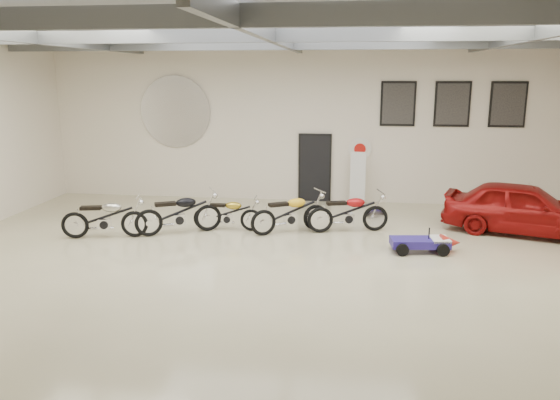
# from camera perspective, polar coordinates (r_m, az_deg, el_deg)

# --- Properties ---
(floor) EXTENTS (16.00, 12.00, 0.01)m
(floor) POSITION_cam_1_polar(r_m,az_deg,el_deg) (11.93, -0.74, -6.45)
(floor) COLOR beige
(floor) RESTS_ON ground
(ceiling) EXTENTS (16.00, 12.00, 0.01)m
(ceiling) POSITION_cam_1_polar(r_m,az_deg,el_deg) (11.30, -0.82, 18.21)
(ceiling) COLOR slate
(ceiling) RESTS_ON back_wall
(back_wall) EXTENTS (16.00, 0.02, 5.00)m
(back_wall) POSITION_cam_1_polar(r_m,az_deg,el_deg) (17.28, 2.06, 8.11)
(back_wall) COLOR #EFE2CD
(back_wall) RESTS_ON floor
(ceiling_beams) EXTENTS (15.80, 11.80, 0.32)m
(ceiling_beams) POSITION_cam_1_polar(r_m,az_deg,el_deg) (11.28, -0.82, 16.95)
(ceiling_beams) COLOR slate
(ceiling_beams) RESTS_ON ceiling
(door) EXTENTS (0.92, 0.08, 2.10)m
(door) POSITION_cam_1_polar(r_m,az_deg,el_deg) (17.37, 3.65, 3.29)
(door) COLOR black
(door) RESTS_ON back_wall
(logo_plaque) EXTENTS (2.30, 0.06, 1.16)m
(logo_plaque) POSITION_cam_1_polar(r_m,az_deg,el_deg) (18.02, -10.88, 9.05)
(logo_plaque) COLOR silver
(logo_plaque) RESTS_ON back_wall
(poster_left) EXTENTS (1.05, 0.08, 1.35)m
(poster_left) POSITION_cam_1_polar(r_m,az_deg,el_deg) (17.18, 12.23, 9.80)
(poster_left) COLOR black
(poster_left) RESTS_ON back_wall
(poster_mid) EXTENTS (1.05, 0.08, 1.35)m
(poster_mid) POSITION_cam_1_polar(r_m,az_deg,el_deg) (17.38, 17.56, 9.53)
(poster_mid) COLOR black
(poster_mid) RESTS_ON back_wall
(poster_right) EXTENTS (1.05, 0.08, 1.35)m
(poster_right) POSITION_cam_1_polar(r_m,az_deg,el_deg) (17.73, 22.72, 9.19)
(poster_right) COLOR black
(poster_right) RESTS_ON back_wall
(oil_sign) EXTENTS (0.72, 0.10, 0.72)m
(oil_sign) POSITION_cam_1_polar(r_m,az_deg,el_deg) (17.24, 8.35, 5.29)
(oil_sign) COLOR white
(oil_sign) RESTS_ON back_wall
(banner_stand) EXTENTS (0.50, 0.26, 1.74)m
(banner_stand) POSITION_cam_1_polar(r_m,az_deg,el_deg) (16.93, 8.13, 2.31)
(banner_stand) COLOR white
(banner_stand) RESTS_ON floor
(motorcycle_silver) EXTENTS (2.15, 1.06, 1.07)m
(motorcycle_silver) POSITION_cam_1_polar(r_m,az_deg,el_deg) (14.16, -17.88, -1.68)
(motorcycle_silver) COLOR silver
(motorcycle_silver) RESTS_ON floor
(motorcycle_black) EXTENTS (2.22, 1.57, 1.12)m
(motorcycle_black) POSITION_cam_1_polar(r_m,az_deg,el_deg) (14.06, -10.55, -1.27)
(motorcycle_black) COLOR silver
(motorcycle_black) RESTS_ON floor
(motorcycle_gold) EXTENTS (1.79, 0.58, 0.93)m
(motorcycle_gold) POSITION_cam_1_polar(r_m,az_deg,el_deg) (14.21, -5.50, -1.36)
(motorcycle_gold) COLOR silver
(motorcycle_gold) RESTS_ON floor
(motorcycle_yellow) EXTENTS (2.11, 1.58, 1.07)m
(motorcycle_yellow) POSITION_cam_1_polar(r_m,az_deg,el_deg) (13.92, 1.02, -1.29)
(motorcycle_yellow) COLOR silver
(motorcycle_yellow) RESTS_ON floor
(motorcycle_red) EXTENTS (2.16, 1.13, 1.07)m
(motorcycle_red) POSITION_cam_1_polar(r_m,az_deg,el_deg) (14.10, 7.13, -1.21)
(motorcycle_red) COLOR silver
(motorcycle_red) RESTS_ON floor
(go_kart) EXTENTS (1.68, 0.90, 0.58)m
(go_kart) POSITION_cam_1_polar(r_m,az_deg,el_deg) (12.92, 15.01, -4.01)
(go_kart) COLOR navy
(go_kart) RESTS_ON floor
(vintage_car) EXTENTS (2.71, 4.19, 1.33)m
(vintage_car) POSITION_cam_1_polar(r_m,az_deg,el_deg) (15.13, 24.09, -0.78)
(vintage_car) COLOR maroon
(vintage_car) RESTS_ON floor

